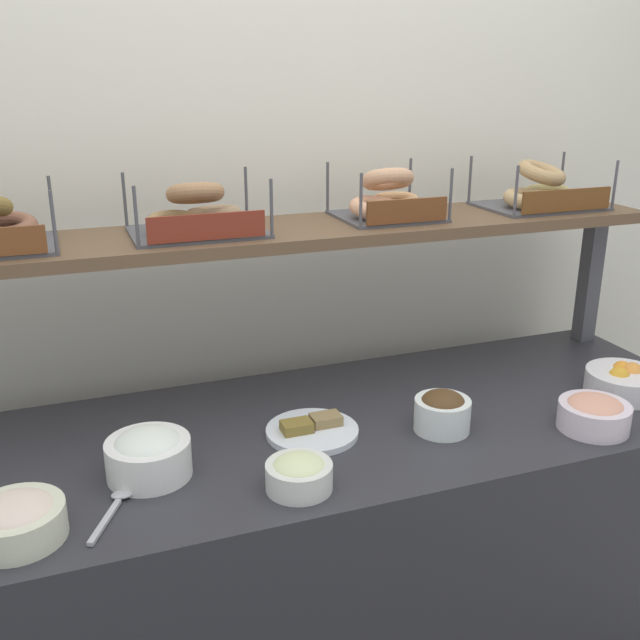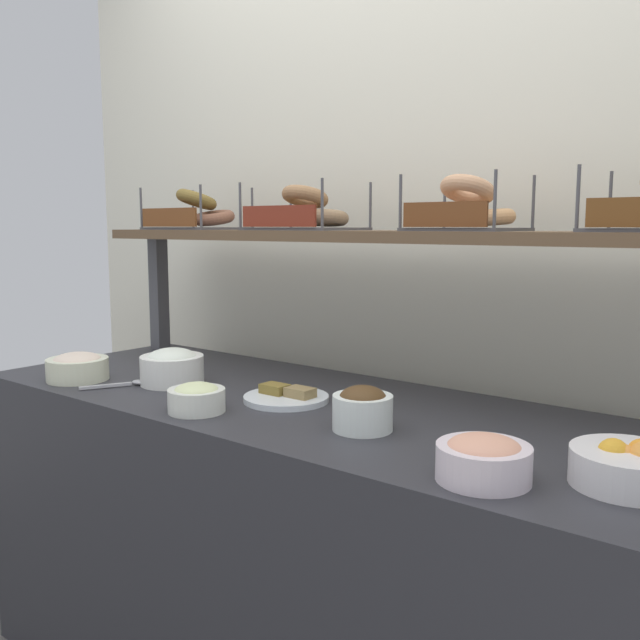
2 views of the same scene
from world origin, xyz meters
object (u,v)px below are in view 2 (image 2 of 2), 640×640
object	(u,v)px
bowl_fruit_salad	(630,466)
bagel_basket_everything	(304,215)
bowl_cream_cheese	(172,366)
bowl_scallion_spread	(196,397)
serving_spoon_near_plate	(124,384)
bagel_basket_cinnamon_raisin	(196,216)
bowl_lox_spread	(484,459)
bowl_chocolate_spread	(363,408)
serving_plate_white	(286,397)
bagel_basket_plain	(466,212)
bowl_potato_salad	(77,366)

from	to	relation	value
bowl_fruit_salad	bagel_basket_everything	distance (m)	1.18
bowl_cream_cheese	bowl_fruit_salad	size ratio (longest dim) A/B	0.90
bowl_scallion_spread	serving_spoon_near_plate	world-z (taller)	bowl_scallion_spread
bagel_basket_cinnamon_raisin	bagel_basket_everything	world-z (taller)	bagel_basket_cinnamon_raisin
bowl_lox_spread	bowl_chocolate_spread	bearing A→B (deg)	160.68
serving_plate_white	bagel_basket_cinnamon_raisin	bearing A→B (deg)	155.76
bagel_basket_everything	bowl_cream_cheese	bearing A→B (deg)	-118.77
bowl_cream_cheese	bagel_basket_plain	xyz separation A→B (m)	(0.71, 0.37, 0.43)
bowl_cream_cheese	bagel_basket_plain	size ratio (longest dim) A/B	0.64
bowl_cream_cheese	bagel_basket_cinnamon_raisin	xyz separation A→B (m)	(-0.28, 0.35, 0.43)
bowl_fruit_salad	bagel_basket_cinnamon_raisin	bearing A→B (deg)	166.16
bowl_scallion_spread	serving_plate_white	xyz separation A→B (m)	(0.10, 0.21, -0.02)
bowl_cream_cheese	bagel_basket_everything	size ratio (longest dim) A/B	0.56
serving_plate_white	bagel_basket_everything	bearing A→B (deg)	122.16
bowl_potato_salad	bowl_chocolate_spread	size ratio (longest dim) A/B	1.32
bowl_fruit_salad	bagel_basket_everything	bearing A→B (deg)	160.17
bowl_fruit_salad	bowl_cream_cheese	bearing A→B (deg)	179.07
bowl_lox_spread	serving_plate_white	world-z (taller)	bowl_lox_spread
serving_plate_white	bowl_scallion_spread	bearing A→B (deg)	-116.17
bowl_potato_salad	bagel_basket_everything	distance (m)	0.79
bowl_lox_spread	serving_plate_white	size ratio (longest dim) A/B	0.77
bowl_potato_salad	serving_plate_white	distance (m)	0.66
bagel_basket_everything	bowl_scallion_spread	bearing A→B (deg)	-80.50
serving_spoon_near_plate	bowl_fruit_salad	bearing A→B (deg)	3.65
bowl_potato_salad	bowl_lox_spread	bearing A→B (deg)	-0.68
bowl_chocolate_spread	serving_spoon_near_plate	xyz separation A→B (m)	(-0.76, -0.07, -0.04)
bagel_basket_cinnamon_raisin	serving_plate_white	bearing A→B (deg)	-24.24
serving_plate_white	bowl_chocolate_spread	bearing A→B (deg)	-16.12
bowl_fruit_salad	bagel_basket_plain	xyz separation A→B (m)	(-0.52, 0.39, 0.44)
bowl_chocolate_spread	bagel_basket_plain	xyz separation A→B (m)	(0.03, 0.40, 0.43)
bowl_chocolate_spread	serving_spoon_near_plate	bearing A→B (deg)	-174.69
bowl_scallion_spread	bagel_basket_everything	bearing A→B (deg)	99.50
bowl_lox_spread	serving_spoon_near_plate	distance (m)	1.10
bowl_lox_spread	bagel_basket_cinnamon_raisin	bearing A→B (deg)	158.82
bowl_chocolate_spread	bagel_basket_cinnamon_raisin	size ratio (longest dim) A/B	0.43
bowl_potato_salad	bowl_chocolate_spread	bearing A→B (deg)	6.38
bowl_fruit_salad	bowl_potato_salad	bearing A→B (deg)	-175.48
bowl_cream_cheese	bowl_lox_spread	xyz separation A→B (m)	(1.02, -0.15, -0.01)
bowl_potato_salad	serving_spoon_near_plate	bearing A→B (deg)	11.02
bowl_potato_salad	serving_plate_white	xyz separation A→B (m)	(0.64, 0.19, -0.03)
bowl_cream_cheese	bowl_scallion_spread	distance (m)	0.32
bowl_scallion_spread	bowl_chocolate_spread	xyz separation A→B (m)	(0.40, 0.12, 0.01)
bowl_potato_salad	bagel_basket_cinnamon_raisin	size ratio (longest dim) A/B	0.57
bowl_lox_spread	bowl_potato_salad	bearing A→B (deg)	179.32
bowl_chocolate_spread	serving_plate_white	world-z (taller)	bowl_chocolate_spread
bowl_scallion_spread	bowl_chocolate_spread	bearing A→B (deg)	17.33
bowl_potato_salad	serving_plate_white	world-z (taller)	bowl_potato_salad
bowl_cream_cheese	bowl_chocolate_spread	size ratio (longest dim) A/B	1.34
bowl_scallion_spread	serving_spoon_near_plate	bearing A→B (deg)	171.50
serving_plate_white	serving_spoon_near_plate	distance (m)	0.49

